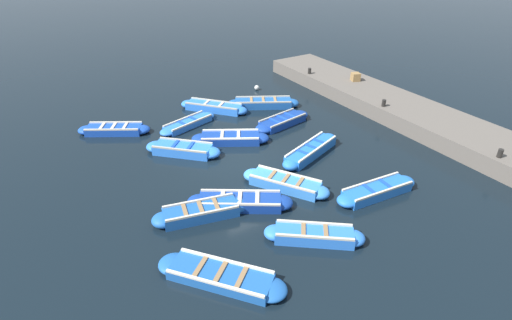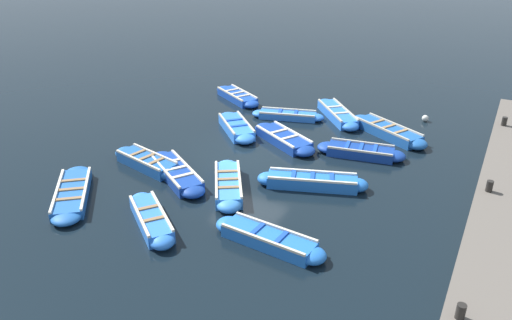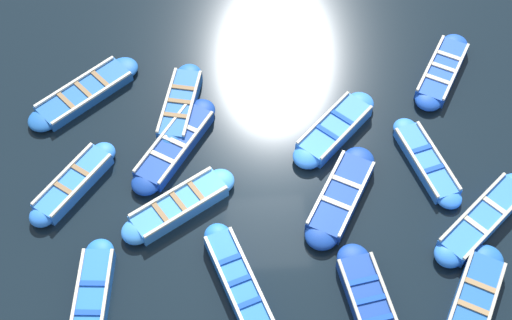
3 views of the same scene
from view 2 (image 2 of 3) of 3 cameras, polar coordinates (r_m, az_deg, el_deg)
The scene contains 19 objects.
ground_plane at distance 19.04m, azimuth -0.79°, elevation 0.18°, with size 120.00×120.00×0.00m, color black.
boat_outer_right at distance 25.33m, azimuth -2.17°, elevation 7.28°, with size 3.40×2.46×0.41m.
boat_mid_row at distance 17.05m, azimuth 6.44°, elevation -2.47°, with size 3.78×1.92×0.47m.
boat_broadside at distance 15.27m, azimuth -11.89°, elevation -6.61°, with size 2.98×2.50×0.45m.
boat_drifting at distance 19.60m, azimuth 11.87°, elevation 0.96°, with size 3.47×1.44×0.42m.
boat_centre at distance 22.91m, azimuth 3.65°, elevation 5.12°, with size 3.36×1.63×0.36m.
boat_inner_gap at distance 14.11m, azimuth 1.46°, elevation -9.03°, with size 3.55×1.03×0.44m.
boat_bow_out at distance 16.81m, azimuth -3.21°, elevation -2.80°, with size 2.55×3.38×0.46m.
boat_alongside at distance 21.40m, azimuth -2.27°, elevation 3.77°, with size 3.04×2.98×0.47m.
boat_tucked at distance 21.70m, azimuth 14.81°, elevation 3.21°, with size 3.88×2.68×0.47m.
boat_stern_in at distance 17.78m, azimuth -9.11°, elevation -1.49°, with size 3.64×2.74×0.42m.
boat_outer_left at distance 20.32m, azimuth 3.17°, elevation 2.45°, with size 3.57×2.56×0.44m.
boat_far_corner at distance 17.41m, azimuth -20.26°, elevation -3.60°, with size 3.18×3.56×0.37m.
boat_near_quay at distance 23.19m, azimuth 9.26°, elevation 5.21°, with size 3.08×3.39×0.46m.
boat_end_of_row at distance 18.71m, azimuth -12.37°, elevation -0.25°, with size 3.44×1.50×0.47m.
bollard_north at distance 11.56m, azimuth 22.36°, elevation -15.71°, with size 0.20×0.20×0.35m, color black.
bollard_mid_north at distance 16.69m, azimuth 25.13°, elevation -2.72°, with size 0.20×0.20×0.35m, color black.
bollard_mid_south at distance 22.30m, azimuth 26.52°, elevation 3.97°, with size 0.20×0.20×0.35m, color black.
buoy_orange_near at distance 23.78m, azimuth 18.78°, elevation 4.54°, with size 0.30×0.30×0.30m, color silver.
Camera 2 is at (8.30, -15.01, 8.27)m, focal length 35.00 mm.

